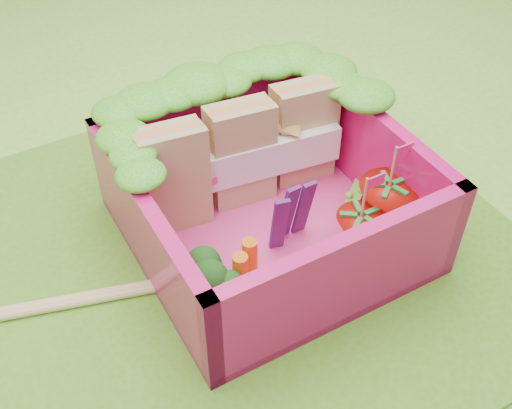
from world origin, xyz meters
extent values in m
plane|color=#87C437|center=(0.00, 0.00, 0.00)|extent=(14.00, 14.00, 0.00)
cube|color=#5E9621|center=(0.00, 0.00, 0.01)|extent=(2.60, 2.60, 0.03)
cube|color=#E93B8B|center=(0.14, 0.00, 0.06)|extent=(1.30, 1.30, 0.05)
cube|color=#D91266|center=(0.14, 0.61, 0.31)|extent=(1.30, 0.07, 0.55)
cube|color=#D91266|center=(0.14, -0.62, 0.31)|extent=(1.30, 0.07, 0.55)
cube|color=#D91266|center=(-0.48, 0.00, 0.31)|extent=(0.07, 1.30, 0.55)
cube|color=#D91266|center=(0.75, 0.00, 0.31)|extent=(0.07, 1.30, 0.55)
ellipsoid|color=#1F8918|center=(-0.36, 0.58, 0.64)|extent=(0.30, 0.30, 0.11)
ellipsoid|color=#1F8918|center=(-0.22, 0.58, 0.64)|extent=(0.30, 0.30, 0.11)
ellipsoid|color=#1F8918|center=(-0.08, 0.58, 0.64)|extent=(0.30, 0.30, 0.11)
ellipsoid|color=#1F8918|center=(0.07, 0.58, 0.64)|extent=(0.30, 0.30, 0.11)
ellipsoid|color=#1F8918|center=(0.21, 0.58, 0.64)|extent=(0.30, 0.30, 0.11)
ellipsoid|color=#1F8918|center=(0.35, 0.58, 0.64)|extent=(0.30, 0.30, 0.11)
ellipsoid|color=#1F8918|center=(0.49, 0.58, 0.64)|extent=(0.30, 0.30, 0.11)
ellipsoid|color=#1F8918|center=(0.64, 0.58, 0.64)|extent=(0.30, 0.30, 0.11)
ellipsoid|color=#1F8918|center=(-0.44, 0.10, 0.64)|extent=(0.27, 0.27, 0.10)
ellipsoid|color=#1F8918|center=(-0.44, 0.24, 0.64)|extent=(0.27, 0.27, 0.10)
ellipsoid|color=#1F8918|center=(-0.44, 0.38, 0.64)|extent=(0.27, 0.27, 0.10)
ellipsoid|color=#1F8918|center=(0.72, 0.10, 0.64)|extent=(0.27, 0.27, 0.10)
ellipsoid|color=#1F8918|center=(0.72, 0.24, 0.64)|extent=(0.27, 0.27, 0.10)
ellipsoid|color=#1F8918|center=(0.72, 0.38, 0.64)|extent=(0.27, 0.27, 0.10)
cube|color=tan|center=(-0.23, 0.27, 0.37)|extent=(0.34, 0.19, 0.58)
cube|color=tan|center=(0.14, 0.27, 0.37)|extent=(0.34, 0.19, 0.58)
cube|color=tan|center=(0.51, 0.27, 0.37)|extent=(0.34, 0.19, 0.58)
cube|color=white|center=(0.14, 0.27, 0.34)|extent=(1.06, 0.30, 0.20)
cylinder|color=#568F45|center=(-0.34, -0.32, 0.15)|extent=(0.12, 0.12, 0.14)
ellipsoid|color=#134412|center=(-0.34, -0.32, 0.28)|extent=(0.34, 0.34, 0.12)
cylinder|color=#DC4E12|center=(-0.19, -0.33, 0.22)|extent=(0.07, 0.07, 0.28)
cylinder|color=#DC4E12|center=(-0.11, -0.26, 0.21)|extent=(0.07, 0.07, 0.27)
cube|color=#4C1B60|center=(0.10, -0.17, 0.27)|extent=(0.07, 0.04, 0.38)
cube|color=#4C1B60|center=(0.18, -0.12, 0.27)|extent=(0.07, 0.02, 0.38)
cube|color=#4C1B60|center=(0.26, -0.13, 0.27)|extent=(0.07, 0.02, 0.38)
cone|color=red|center=(0.44, -0.35, 0.20)|extent=(0.23, 0.23, 0.23)
cylinder|color=tan|center=(0.44, -0.35, 0.43)|extent=(0.01, 0.01, 0.24)
cube|color=#FA2983|center=(0.49, -0.35, 0.51)|extent=(0.10, 0.01, 0.06)
cone|color=red|center=(0.64, -0.29, 0.22)|extent=(0.29, 0.29, 0.29)
cylinder|color=tan|center=(0.64, -0.29, 0.49)|extent=(0.01, 0.01, 0.24)
cube|color=#FA2983|center=(0.69, -0.29, 0.57)|extent=(0.10, 0.01, 0.06)
cube|color=#69B539|center=(0.64, -0.05, 0.11)|extent=(0.29, 0.25, 0.05)
cube|color=#69B539|center=(0.64, -0.30, 0.11)|extent=(0.32, 0.08, 0.05)
cube|color=#69B539|center=(0.36, -0.34, 0.11)|extent=(0.31, 0.23, 0.05)
cube|color=#E6C37E|center=(-1.02, 0.09, 0.05)|extent=(2.17, 0.66, 0.04)
cube|color=#E6C37E|center=(-0.97, 0.11, 0.05)|extent=(2.17, 0.66, 0.04)
camera|label=1|loc=(-1.03, -1.95, 2.40)|focal=45.00mm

